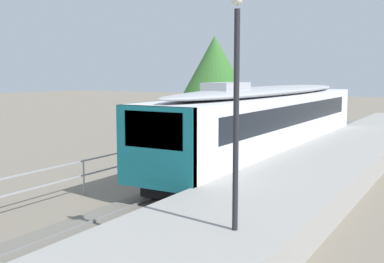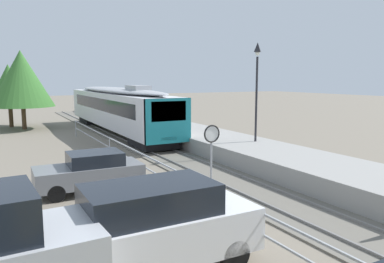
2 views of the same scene
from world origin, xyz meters
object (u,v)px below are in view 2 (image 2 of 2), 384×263
object	(u,v)px
platform_lamp_mid_platform	(257,73)
parked_hatchback_grey	(90,171)
speed_limit_sign	(212,145)
commuter_train	(117,107)
parked_suv_white	(156,225)

from	to	relation	value
platform_lamp_mid_platform	parked_hatchback_grey	size ratio (longest dim) A/B	1.33
speed_limit_sign	platform_lamp_mid_platform	bearing A→B (deg)	42.18
commuter_train	parked_hatchback_grey	xyz separation A→B (m)	(-5.54, -14.51, -1.36)
parked_suv_white	commuter_train	bearing A→B (deg)	75.15
commuter_train	parked_hatchback_grey	size ratio (longest dim) A/B	4.89
commuter_train	platform_lamp_mid_platform	xyz separation A→B (m)	(4.01, -12.43, 2.48)
commuter_train	parked_hatchback_grey	bearing A→B (deg)	-110.91
parked_suv_white	parked_hatchback_grey	size ratio (longest dim) A/B	1.15
speed_limit_sign	parked_hatchback_grey	xyz separation A→B (m)	(-3.28, 3.60, -1.33)
speed_limit_sign	parked_suv_white	xyz separation A→B (m)	(-3.39, -3.22, -1.06)
commuter_train	platform_lamp_mid_platform	distance (m)	13.29
platform_lamp_mid_platform	speed_limit_sign	distance (m)	8.82
parked_hatchback_grey	platform_lamp_mid_platform	bearing A→B (deg)	12.29
parked_suv_white	platform_lamp_mid_platform	bearing A→B (deg)	42.65
platform_lamp_mid_platform	parked_hatchback_grey	world-z (taller)	platform_lamp_mid_platform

